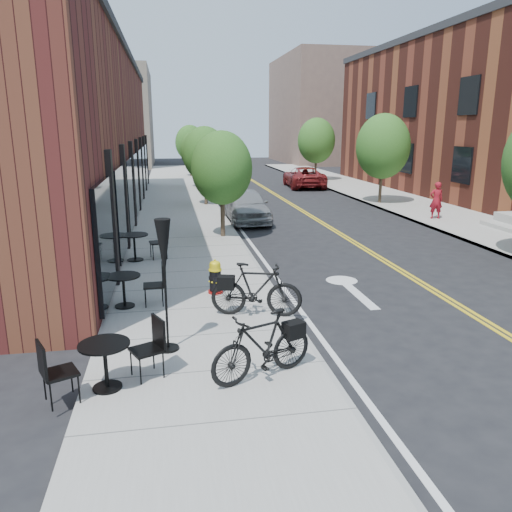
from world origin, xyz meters
TOP-DOWN VIEW (x-y plane):
  - ground at (0.00, 0.00)m, footprint 120.00×120.00m
  - sidewalk_near at (-2.00, 10.00)m, footprint 4.00×70.00m
  - sidewalk_far at (10.00, 10.00)m, footprint 4.00×70.00m
  - building_near at (-6.50, 14.00)m, footprint 5.00×28.00m
  - bg_building_left at (-8.00, 48.00)m, footprint 8.00×14.00m
  - bg_building_right at (16.00, 50.00)m, footprint 10.00×16.00m
  - tree_near_a at (-0.60, 9.00)m, footprint 2.20×2.20m
  - tree_near_b at (-0.60, 17.00)m, footprint 2.30×2.30m
  - tree_near_c at (-0.60, 25.00)m, footprint 2.10×2.10m
  - tree_near_d at (-0.60, 33.00)m, footprint 2.40×2.40m
  - tree_far_b at (8.60, 16.00)m, footprint 2.80×2.80m
  - tree_far_c at (8.60, 28.00)m, footprint 2.80×2.80m
  - fire_hydrant at (-1.50, 2.50)m, footprint 0.39×0.39m
  - bicycle_left at (-1.17, -1.87)m, footprint 1.91×1.18m
  - bicycle_right at (-0.79, 0.82)m, footprint 2.01×1.04m
  - bistro_set_a at (-3.59, -1.80)m, footprint 1.81×1.17m
  - bistro_set_b at (-3.60, 1.88)m, footprint 1.77×0.79m
  - bistro_set_c at (-3.60, 5.96)m, footprint 1.99×0.99m
  - patio_umbrella at (-2.65, -0.55)m, footprint 0.39×0.39m
  - parked_car_a at (0.80, 12.32)m, footprint 1.76×4.27m
  - parked_car_b at (0.80, 20.65)m, footprint 1.42×3.92m
  - parked_car_c at (1.60, 28.65)m, footprint 2.49×5.64m
  - parked_car_far at (6.72, 24.50)m, footprint 2.68×5.21m
  - pedestrian at (9.01, 11.01)m, footprint 0.64×0.47m

SIDE VIEW (x-z plane):
  - ground at x=0.00m, z-range 0.00..0.00m
  - sidewalk_near at x=-2.00m, z-range 0.00..0.12m
  - sidewalk_far at x=10.00m, z-range 0.00..0.12m
  - fire_hydrant at x=-1.50m, z-range 0.10..0.93m
  - bistro_set_b at x=-3.60m, z-range 0.12..1.07m
  - bistro_set_a at x=-3.59m, z-range 0.12..1.09m
  - parked_car_b at x=0.80m, z-range 0.00..1.29m
  - bistro_set_c at x=-3.60m, z-range 0.12..1.17m
  - bicycle_left at x=-1.17m, z-range 0.12..1.23m
  - bicycle_right at x=-0.79m, z-range 0.12..1.28m
  - parked_car_far at x=6.72m, z-range 0.00..1.40m
  - parked_car_a at x=0.80m, z-range 0.00..1.45m
  - parked_car_c at x=1.60m, z-range 0.00..1.61m
  - pedestrian at x=9.01m, z-range 0.12..1.73m
  - patio_umbrella at x=-2.65m, z-range 0.64..3.04m
  - tree_near_c at x=-0.60m, z-range 0.69..4.37m
  - tree_near_a at x=-0.60m, z-range 0.70..4.51m
  - tree_near_b at x=-0.60m, z-range 0.72..4.70m
  - tree_near_d at x=-0.60m, z-range 0.73..4.85m
  - tree_far_b at x=8.60m, z-range 0.75..5.37m
  - tree_far_c at x=8.60m, z-range 0.75..5.37m
  - building_near at x=-6.50m, z-range 0.00..7.00m
  - bg_building_left at x=-8.00m, z-range 0.00..10.00m
  - bg_building_right at x=16.00m, z-range 0.00..12.00m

